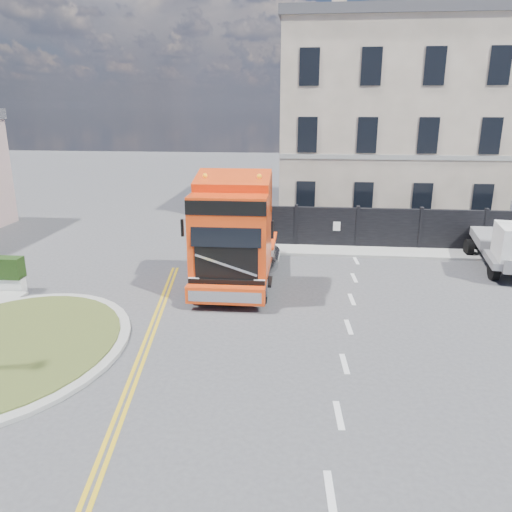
# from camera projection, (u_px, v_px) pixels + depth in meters

# --- Properties ---
(ground) EXTENTS (120.00, 120.00, 0.00)m
(ground) POSITION_uv_depth(u_px,v_px,m) (258.00, 318.00, 16.53)
(ground) COLOR #424244
(ground) RESTS_ON ground
(traffic_island) EXTENTS (6.80, 6.80, 0.17)m
(traffic_island) POSITION_uv_depth(u_px,v_px,m) (6.00, 348.00, 14.34)
(traffic_island) COLOR #9A9A94
(traffic_island) RESTS_ON ground
(hoarding_fence) EXTENTS (18.80, 0.25, 2.00)m
(hoarding_fence) POSITION_uv_depth(u_px,v_px,m) (410.00, 229.00, 24.17)
(hoarding_fence) COLOR black
(hoarding_fence) RESTS_ON ground
(georgian_building) EXTENTS (12.30, 10.30, 12.80)m
(georgian_building) POSITION_uv_depth(u_px,v_px,m) (384.00, 122.00, 29.98)
(georgian_building) COLOR beige
(georgian_building) RESTS_ON ground
(pavement_far) EXTENTS (20.00, 1.60, 0.12)m
(pavement_far) POSITION_uv_depth(u_px,v_px,m) (400.00, 253.00, 23.64)
(pavement_far) COLOR #9A9A94
(pavement_far) RESTS_ON ground
(truck) EXTENTS (2.79, 7.26, 4.33)m
(truck) POSITION_uv_depth(u_px,v_px,m) (234.00, 238.00, 18.83)
(truck) COLOR black
(truck) RESTS_ON ground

